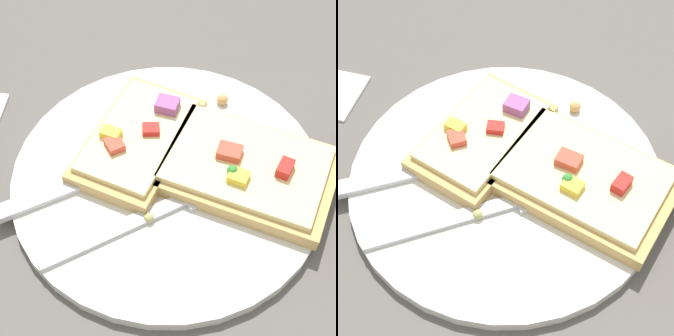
# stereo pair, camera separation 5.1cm
# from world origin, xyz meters

# --- Properties ---
(ground_plane) EXTENTS (4.00, 4.00, 0.00)m
(ground_plane) POSITION_xyz_m (0.00, 0.00, 0.00)
(ground_plane) COLOR #56514C
(plate) EXTENTS (0.29, 0.29, 0.01)m
(plate) POSITION_xyz_m (0.00, 0.00, 0.01)
(plate) COLOR silver
(plate) RESTS_ON ground
(fork) EXTENTS (0.19, 0.14, 0.01)m
(fork) POSITION_xyz_m (0.00, -0.04, 0.01)
(fork) COLOR silver
(fork) RESTS_ON plate
(knife) EXTENTS (0.19, 0.13, 0.01)m
(knife) POSITION_xyz_m (-0.07, -0.01, 0.01)
(knife) COLOR silver
(knife) RESTS_ON plate
(pizza_slice_main) EXTENTS (0.18, 0.15, 0.03)m
(pizza_slice_main) POSITION_xyz_m (0.07, 0.01, 0.02)
(pizza_slice_main) COLOR tan
(pizza_slice_main) RESTS_ON plate
(pizza_slice_corner) EXTENTS (0.12, 0.16, 0.03)m
(pizza_slice_corner) POSITION_xyz_m (-0.03, 0.03, 0.02)
(pizza_slice_corner) COLOR tan
(pizza_slice_corner) RESTS_ON plate
(crumb_scatter) EXTENTS (0.10, 0.16, 0.01)m
(crumb_scatter) POSITION_xyz_m (0.04, 0.02, 0.02)
(crumb_scatter) COLOR tan
(crumb_scatter) RESTS_ON plate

